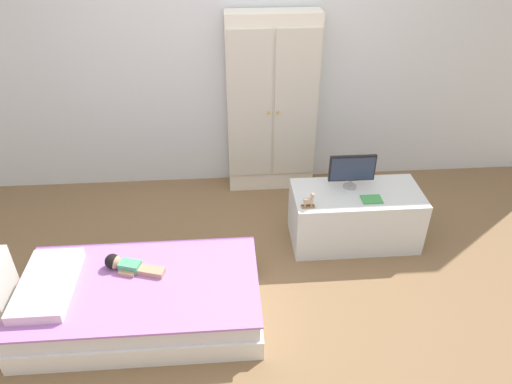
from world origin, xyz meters
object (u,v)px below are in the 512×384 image
object	(u,v)px
tv_stand	(355,216)
tv_monitor	(352,169)
bed	(142,299)
doll	(123,264)
wardrobe	(272,106)
rocking_horse_toy	(309,201)
book_green	(372,199)

from	to	relation	value
tv_stand	tv_monitor	bearing A→B (deg)	117.73
bed	doll	distance (m)	0.25
doll	tv_monitor	xyz separation A→B (m)	(1.58, 0.60, 0.27)
wardrobe	rocking_horse_toy	world-z (taller)	wardrobe
tv_monitor	tv_stand	bearing A→B (deg)	-62.27
tv_stand	doll	bearing A→B (deg)	-162.29
tv_monitor	book_green	size ratio (longest dim) A/B	2.38
tv_monitor	rocking_horse_toy	xyz separation A→B (m)	(-0.35, -0.23, -0.10)
tv_monitor	book_green	distance (m)	0.26
wardrobe	rocking_horse_toy	distance (m)	1.05
tv_stand	book_green	distance (m)	0.26
bed	doll	xyz separation A→B (m)	(-0.11, 0.14, 0.18)
doll	wardrobe	world-z (taller)	wardrobe
bed	book_green	world-z (taller)	book_green
bed	wardrobe	world-z (taller)	wardrobe
tv_stand	book_green	size ratio (longest dim) A/B	6.62
wardrobe	tv_stand	xyz separation A→B (m)	(0.55, -0.84, -0.55)
tv_monitor	rocking_horse_toy	size ratio (longest dim) A/B	2.96
rocking_horse_toy	book_green	world-z (taller)	rocking_horse_toy
tv_stand	rocking_horse_toy	world-z (taller)	rocking_horse_toy
wardrobe	rocking_horse_toy	bearing A→B (deg)	-80.53
rocking_horse_toy	wardrobe	bearing A→B (deg)	99.47
tv_monitor	book_green	bearing A→B (deg)	-58.39
doll	tv_stand	distance (m)	1.71
wardrobe	rocking_horse_toy	size ratio (longest dim) A/B	13.27
tv_monitor	wardrobe	bearing A→B (deg)	123.82
tv_stand	book_green	bearing A→B (deg)	-55.66
book_green	doll	bearing A→B (deg)	-166.24
bed	tv_monitor	size ratio (longest dim) A/B	4.35
doll	book_green	xyz separation A→B (m)	(1.69, 0.41, 0.13)
doll	wardrobe	xyz separation A→B (m)	(1.07, 1.36, 0.45)
bed	tv_monitor	world-z (taller)	tv_monitor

